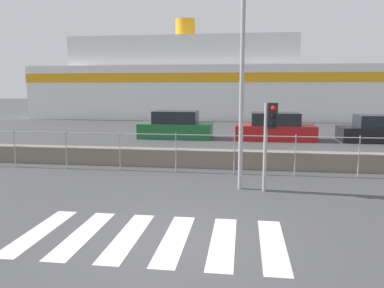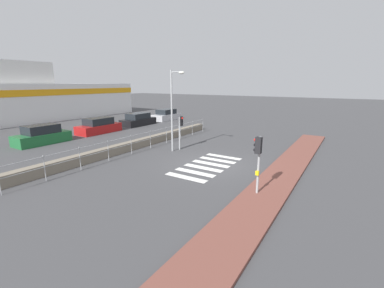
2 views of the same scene
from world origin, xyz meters
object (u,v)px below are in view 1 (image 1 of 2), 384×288
object	(u,v)px
streetlamp	(242,61)
ferry_boat	(222,85)
parked_car_green	(176,127)
parked_car_black	(381,130)
parked_car_red	(275,128)
traffic_light_far	(270,127)

from	to	relation	value
streetlamp	ferry_boat	size ratio (longest dim) A/B	0.16
streetlamp	parked_car_green	size ratio (longest dim) A/B	1.39
streetlamp	parked_car_black	bearing A→B (deg)	55.42
streetlamp	parked_car_red	world-z (taller)	streetlamp
parked_car_red	parked_car_black	xyz separation A→B (m)	(5.40, 0.00, -0.03)
traffic_light_far	streetlamp	world-z (taller)	streetlamp
streetlamp	parked_car_black	size ratio (longest dim) A/B	1.34
traffic_light_far	parked_car_red	size ratio (longest dim) A/B	0.57
parked_car_green	streetlamp	bearing A→B (deg)	-70.48
streetlamp	parked_car_green	distance (m)	11.37
streetlamp	parked_car_red	bearing A→B (deg)	80.44
parked_car_green	parked_car_black	bearing A→B (deg)	0.00
streetlamp	parked_car_black	world-z (taller)	streetlamp
streetlamp	parked_car_green	world-z (taller)	streetlamp
traffic_light_far	ferry_boat	world-z (taller)	ferry_boat
streetlamp	parked_car_green	bearing A→B (deg)	109.52
ferry_boat	parked_car_black	size ratio (longest dim) A/B	8.49
traffic_light_far	parked_car_black	size ratio (longest dim) A/B	0.58
streetlamp	parked_car_red	size ratio (longest dim) A/B	1.33
streetlamp	parked_car_black	distance (m)	12.93
ferry_boat	parked_car_black	world-z (taller)	ferry_boat
traffic_light_far	parked_car_black	xyz separation A→B (m)	(6.38, 10.34, -1.17)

